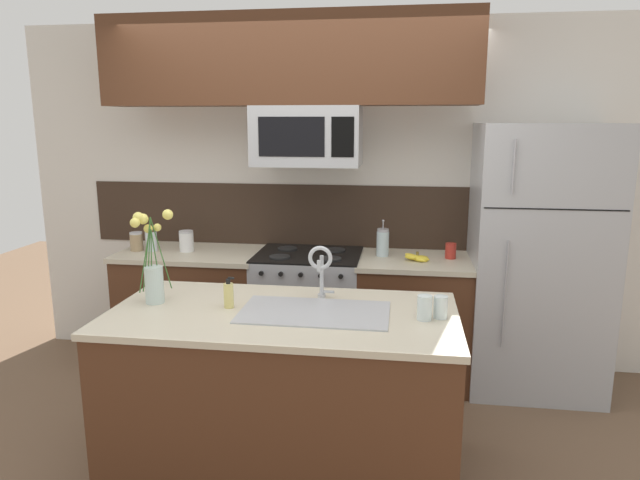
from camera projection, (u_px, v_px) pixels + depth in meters
name	position (u px, v px, depth m)	size (l,w,h in m)	color
ground_plane	(285.00, 434.00, 3.47)	(10.00, 10.00, 0.00)	brown
rear_partition	(354.00, 196.00, 4.40)	(5.20, 0.10, 2.60)	silver
splash_band	(315.00, 216.00, 4.42)	(3.59, 0.01, 0.48)	#332319
back_counter_left	(194.00, 309.00, 4.37)	(1.06, 0.65, 0.91)	#4C2B19
back_counter_right	(413.00, 319.00, 4.14)	(0.81, 0.65, 0.91)	#4C2B19
stove_range	(309.00, 314.00, 4.25)	(0.76, 0.64, 0.93)	#A8AAAF
microwave	(307.00, 136.00, 3.96)	(0.74, 0.40, 0.41)	#A8AAAF
upper_cabinet_band	(288.00, 60.00, 3.84)	(2.57, 0.34, 0.60)	#4C2B19
refrigerator	(537.00, 260.00, 3.94)	(0.89, 0.74, 1.86)	#A8AAAF
storage_jar_tall	(136.00, 241.00, 4.29)	(0.09, 0.09, 0.14)	#997F5B
storage_jar_medium	(151.00, 240.00, 4.28)	(0.09, 0.09, 0.17)	silver
storage_jar_short	(186.00, 241.00, 4.27)	(0.11, 0.11, 0.16)	silver
banana_bunch	(417.00, 258.00, 3.98)	(0.19, 0.16, 0.08)	yellow
french_press	(383.00, 242.00, 4.12)	(0.09, 0.09, 0.27)	silver
coffee_tin	(451.00, 251.00, 4.05)	(0.08, 0.08, 0.11)	#B22D23
island_counter	(284.00, 393.00, 3.03)	(1.79, 0.91, 0.91)	#4C2B19
kitchen_sink	(314.00, 326.00, 2.92)	(0.76, 0.44, 0.16)	#ADAFB5
sink_faucet	(321.00, 265.00, 3.08)	(0.14, 0.14, 0.31)	#B7BABF
dish_soap_bottle	(229.00, 295.00, 2.98)	(0.06, 0.05, 0.16)	#DBCC75
drinking_glass	(424.00, 308.00, 2.80)	(0.07, 0.07, 0.12)	silver
spare_glass	(441.00, 307.00, 2.82)	(0.07, 0.07, 0.11)	silver
flower_vase	(153.00, 270.00, 3.04)	(0.19, 0.15, 0.50)	silver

